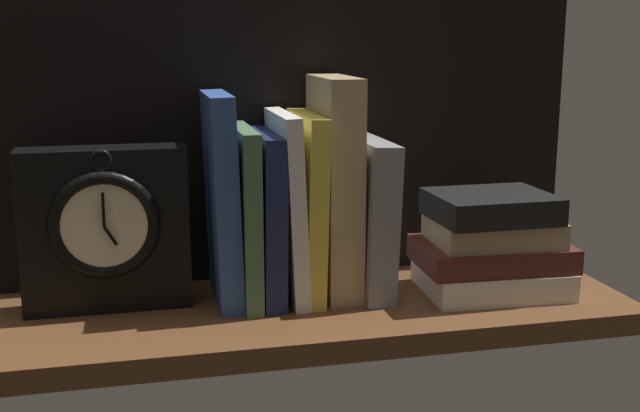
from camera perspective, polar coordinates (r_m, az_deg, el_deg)
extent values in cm
cube|color=brown|center=(91.37, -0.56, -7.68)|extent=(72.70, 24.48, 2.50)
cube|color=black|center=(97.92, -2.10, 5.50)|extent=(72.70, 1.20, 36.75)
cube|color=#2D4C8E|center=(89.47, -7.13, 0.52)|extent=(3.19, 12.99, 23.75)
cube|color=#476B44|center=(90.18, -5.47, -0.58)|extent=(1.98, 14.70, 19.89)
cube|color=#192147|center=(90.61, -3.91, -0.71)|extent=(2.71, 14.14, 19.25)
cube|color=silver|center=(90.78, -2.42, 0.05)|extent=(2.70, 14.43, 21.48)
cube|color=gold|center=(91.25, -1.01, 0.06)|extent=(2.75, 13.99, 21.28)
cube|color=tan|center=(91.59, 1.05, 1.42)|extent=(4.01, 12.56, 25.36)
cube|color=gray|center=(93.38, 3.39, -0.65)|extent=(3.90, 15.32, 18.23)
cube|color=black|center=(89.98, -15.25, -1.60)|extent=(18.05, 5.09, 18.05)
torus|color=black|center=(86.87, -15.34, -1.37)|extent=(11.79, 1.45, 11.79)
cylinder|color=beige|center=(86.87, -15.34, -1.37)|extent=(9.52, 0.60, 9.52)
cube|color=black|center=(86.59, -14.92, -2.08)|extent=(1.44, 0.30, 2.16)
cube|color=black|center=(85.97, -15.41, -0.24)|extent=(0.34, 0.30, 3.73)
torus|color=black|center=(85.94, -15.59, 3.16)|extent=(2.44, 0.44, 2.44)
cube|color=beige|center=(96.34, 12.31, -5.12)|extent=(16.92, 13.07, 3.19)
cube|color=#471E19|center=(95.38, 12.31, -3.40)|extent=(17.83, 12.34, 2.86)
cube|color=#9E8966|center=(94.55, 12.41, -1.73)|extent=(14.71, 11.28, 2.94)
cube|color=black|center=(93.27, 12.27, -0.02)|extent=(13.64, 11.28, 3.06)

